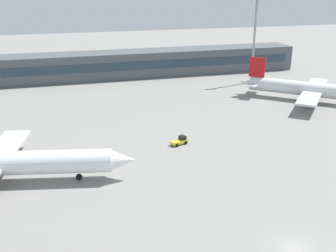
% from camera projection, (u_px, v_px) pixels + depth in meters
% --- Properties ---
extents(ground_plane, '(400.00, 400.00, 0.00)m').
position_uv_depth(ground_plane, '(192.00, 136.00, 86.60)').
color(ground_plane, gray).
extents(terminal_building, '(119.29, 12.13, 9.00)m').
position_uv_depth(terminal_building, '(136.00, 64.00, 140.88)').
color(terminal_building, '#4C5156').
rests_on(terminal_building, ground_plane).
extents(airplane_mid, '(36.35, 33.60, 11.32)m').
position_uv_depth(airplane_mid, '(319.00, 90.00, 110.19)').
color(airplane_mid, silver).
rests_on(airplane_mid, ground_plane).
extents(baggage_tug_yellow, '(3.90, 2.80, 1.75)m').
position_uv_depth(baggage_tug_yellow, '(180.00, 141.00, 82.17)').
color(baggage_tug_yellow, yellow).
rests_on(baggage_tug_yellow, ground_plane).
extents(floodlight_tower_east, '(3.20, 0.80, 28.21)m').
position_uv_depth(floodlight_tower_east, '(255.00, 34.00, 127.76)').
color(floodlight_tower_east, gray).
rests_on(floodlight_tower_east, ground_plane).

